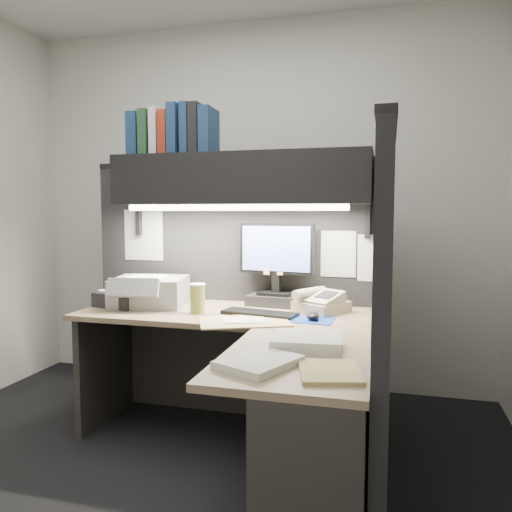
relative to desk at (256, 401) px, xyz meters
name	(u,v)px	position (x,y,z in m)	size (l,w,h in m)	color
floor	(172,480)	(-0.43, 0.00, -0.44)	(3.50, 3.50, 0.00)	black
wall_back	(253,206)	(-0.43, 1.50, 0.91)	(3.50, 0.04, 2.70)	silver
partition_back	(235,289)	(-0.40, 0.93, 0.36)	(1.90, 0.06, 1.60)	black
partition_right	(383,323)	(0.55, 0.18, 0.36)	(0.06, 1.50, 1.60)	black
desk	(256,401)	(0.00, 0.00, 0.00)	(1.70, 1.53, 0.73)	#94755E
overhead_shelf	(240,179)	(-0.30, 0.75, 1.06)	(1.55, 0.34, 0.30)	black
task_light_tube	(233,207)	(-0.30, 0.61, 0.89)	(0.04, 0.04, 1.32)	white
monitor	(276,273)	(-0.09, 0.82, 0.49)	(0.47, 0.24, 0.51)	black
keyboard	(260,313)	(-0.12, 0.51, 0.30)	(0.42, 0.14, 0.02)	black
mousepad	(313,320)	(0.19, 0.46, 0.29)	(0.22, 0.20, 0.00)	#1B3A99
mouse	(313,316)	(0.19, 0.46, 0.31)	(0.07, 0.11, 0.04)	black
telephone	(321,303)	(0.20, 0.69, 0.34)	(0.24, 0.26, 0.10)	#B7AC8D
coffee_cup	(198,299)	(-0.47, 0.48, 0.37)	(0.08, 0.08, 0.16)	#AFAD46
printer	(150,291)	(-0.85, 0.63, 0.37)	(0.43, 0.36, 0.17)	#9B9EA0
notebook_stack	(123,299)	(-1.00, 0.56, 0.33)	(0.29, 0.24, 0.09)	black
open_folder	(244,321)	(-0.15, 0.32, 0.29)	(0.46, 0.30, 0.01)	tan
paper_stack_a	(307,342)	(0.25, -0.09, 0.31)	(0.29, 0.24, 0.06)	white
paper_stack_b	(259,362)	(0.11, -0.37, 0.30)	(0.23, 0.29, 0.03)	white
manila_stack	(329,371)	(0.38, -0.39, 0.29)	(0.21, 0.27, 0.02)	tan
binder_row	(174,132)	(-0.73, 0.76, 1.35)	(0.55, 0.24, 0.31)	navy
pinned_papers	(282,257)	(0.00, 0.56, 0.61)	(1.76, 1.31, 0.51)	white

